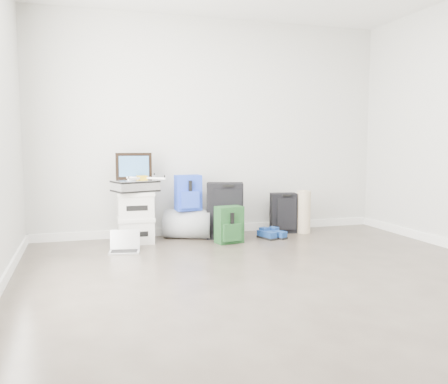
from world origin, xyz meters
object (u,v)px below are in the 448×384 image
object	(u,v)px
duffel_bag	(188,224)
carry_on	(284,213)
laptop	(125,247)
briefcase	(135,186)
boxes_stack	(136,217)
large_suitcase	(225,211)

from	to	relation	value
duffel_bag	carry_on	size ratio (longest dim) A/B	1.10
laptop	duffel_bag	bearing A→B (deg)	42.01
briefcase	laptop	size ratio (longest dim) A/B	1.34
boxes_stack	duffel_bag	bearing A→B (deg)	9.19
duffel_bag	laptop	xyz separation A→B (m)	(-0.80, -0.50, -0.12)
duffel_bag	carry_on	distance (m)	1.27
boxes_stack	carry_on	xyz separation A→B (m)	(1.90, 0.09, -0.04)
carry_on	briefcase	bearing A→B (deg)	-166.18
briefcase	large_suitcase	xyz separation A→B (m)	(1.07, -0.04, -0.33)
briefcase	large_suitcase	size ratio (longest dim) A/B	0.69
briefcase	boxes_stack	bearing A→B (deg)	0.00
boxes_stack	briefcase	distance (m)	0.36
duffel_bag	large_suitcase	size ratio (longest dim) A/B	0.83
briefcase	laptop	distance (m)	0.76
briefcase	laptop	xyz separation A→B (m)	(-0.17, -0.42, -0.61)
carry_on	large_suitcase	bearing A→B (deg)	-159.98
boxes_stack	carry_on	world-z (taller)	boxes_stack
briefcase	duffel_bag	size ratio (longest dim) A/B	0.83
large_suitcase	carry_on	bearing A→B (deg)	25.39
duffel_bag	large_suitcase	world-z (taller)	large_suitcase
duffel_bag	large_suitcase	distance (m)	0.48
large_suitcase	laptop	world-z (taller)	large_suitcase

